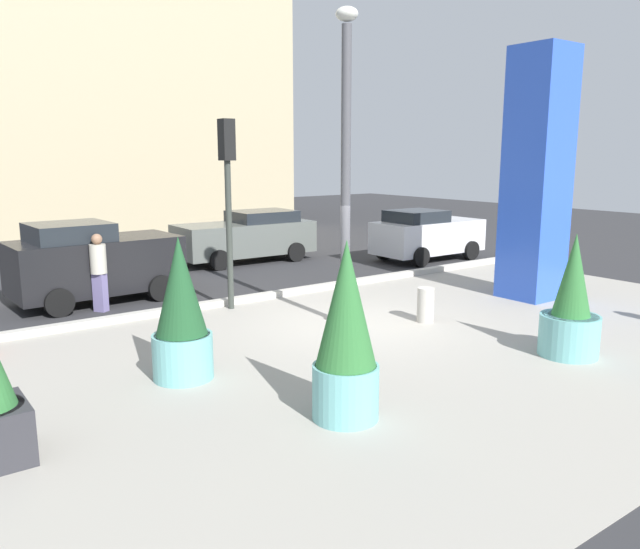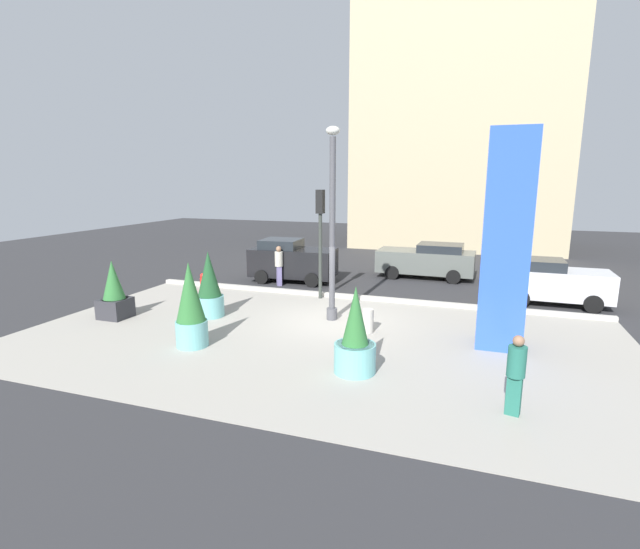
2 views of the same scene
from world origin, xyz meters
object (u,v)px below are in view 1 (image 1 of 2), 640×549
Objects in this scene: lamp_post at (346,177)px; concrete_bollard at (426,305)px; traffic_light_far_side at (228,182)px; car_intersection at (93,262)px; pedestrian_on_sidewalk at (99,268)px; art_pillar_blue at (537,176)px; potted_plant_near_right at (571,309)px; potted_plant_mid_plaza at (346,336)px; car_curb_east at (247,236)px; potted_plant_curbside at (181,315)px; car_far_lane at (427,235)px.

concrete_bollard is at bearing -32.26° from lamp_post.
traffic_light_far_side reaches higher than concrete_bollard.
pedestrian_on_sidewalk is at bearing -100.47° from car_intersection.
art_pillar_blue is 2.74× the size of potted_plant_near_right.
potted_plant_mid_plaza is at bearing -147.56° from concrete_bollard.
concrete_bollard is 0.16× the size of car_curb_east.
car_curb_east is at bearing 74.36° from lamp_post.
traffic_light_far_side is at bearing 115.74° from potted_plant_near_right.
potted_plant_curbside reaches higher than car_curb_east.
concrete_bollard is at bearing 1.02° from potted_plant_curbside.
traffic_light_far_side is at bearing 116.86° from lamp_post.
art_pillar_blue is at bearing -110.28° from car_far_lane.
traffic_light_far_side is 1.11× the size of car_far_lane.
art_pillar_blue reaches higher than traffic_light_far_side.
potted_plant_curbside is 11.05m from car_curb_east.
pedestrian_on_sidewalk is at bearing -177.10° from car_far_lane.
car_curb_east is 2.57× the size of pedestrian_on_sidewalk.
pedestrian_on_sidewalk is (-0.19, -1.04, 0.02)m from car_intersection.
car_intersection reaches higher than pedestrian_on_sidewalk.
potted_plant_curbside is 6.68m from potted_plant_near_right.
car_intersection is 10.91m from car_far_lane.
pedestrian_on_sidewalk is at bearing 147.92° from traffic_light_far_side.
art_pillar_blue reaches higher than potted_plant_mid_plaza.
potted_plant_near_right is 2.92× the size of concrete_bollard.
car_curb_east is at bearing 146.64° from car_far_lane.
potted_plant_curbside reaches higher than pedestrian_on_sidewalk.
art_pillar_blue reaches higher than concrete_bollard.
lamp_post is at bearing -147.20° from car_far_lane.
potted_plant_near_right is at bearing -64.26° from traffic_light_far_side.
potted_plant_mid_plaza reaches higher than potted_plant_curbside.
art_pillar_blue is 1.40× the size of traffic_light_far_side.
art_pillar_blue is 1.52× the size of car_intersection.
traffic_light_far_side is 9.09m from car_far_lane.
lamp_post is 5.16m from potted_plant_mid_plaza.
concrete_bollard is 0.42× the size of pedestrian_on_sidewalk.
traffic_light_far_side reaches higher than car_curb_east.
potted_plant_mid_plaza reaches higher than car_far_lane.
potted_plant_curbside is at bearing -94.58° from car_intersection.
concrete_bollard is at bearing 32.44° from potted_plant_mid_plaza.
concrete_bollard is 0.19× the size of car_intersection.
lamp_post is 2.58× the size of potted_plant_mid_plaza.
potted_plant_near_right reaches higher than car_intersection.
car_curb_east is (-3.01, 8.84, -2.15)m from art_pillar_blue.
pedestrian_on_sidewalk reaches higher than car_curb_east.
pedestrian_on_sidewalk is (0.30, 5.16, -0.05)m from potted_plant_curbside.
art_pillar_blue is 10.51m from pedestrian_on_sidewalk.
lamp_post is 1.60× the size of car_intersection.
pedestrian_on_sidewalk is at bearing 124.82° from potted_plant_near_right.
car_intersection is (-3.60, 5.18, -2.10)m from lamp_post.
potted_plant_mid_plaza reaches higher than car_intersection.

